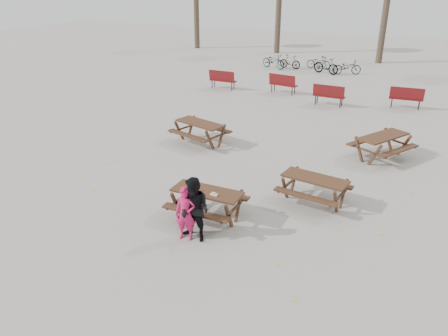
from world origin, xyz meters
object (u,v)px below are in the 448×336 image
at_px(main_picnic_table, 207,197).
at_px(child, 185,214).
at_px(picnic_table_far, 382,147).
at_px(soda_bottle, 194,189).
at_px(picnic_table_east, 314,190).
at_px(picnic_table_north, 200,133).
at_px(adult, 195,210).
at_px(food_tray, 214,195).

distance_m(main_picnic_table, child, 1.08).
xyz_separation_m(main_picnic_table, picnic_table_far, (3.51, 6.12, -0.18)).
xyz_separation_m(soda_bottle, picnic_table_far, (3.79, 6.29, -0.44)).
height_order(picnic_table_east, picnic_table_far, picnic_table_far).
bearing_deg(soda_bottle, picnic_table_north, 116.80).
xyz_separation_m(child, picnic_table_north, (-2.75, 5.80, -0.26)).
relative_size(picnic_table_east, picnic_table_north, 0.93).
bearing_deg(soda_bottle, adult, -59.69).
bearing_deg(main_picnic_table, child, -90.17).
bearing_deg(main_picnic_table, picnic_table_north, 120.28).
height_order(child, picnic_table_east, child).
bearing_deg(main_picnic_table, food_tray, -27.64).
height_order(picnic_table_north, picnic_table_far, picnic_table_far).
bearing_deg(picnic_table_east, adult, -116.12).
bearing_deg(picnic_table_east, main_picnic_table, -130.51).
bearing_deg(picnic_table_east, picnic_table_far, 81.63).
bearing_deg(child, adult, 5.35).
relative_size(soda_bottle, picnic_table_east, 0.10).
xyz_separation_m(food_tray, picnic_table_north, (-3.03, 4.86, -0.39)).
relative_size(child, picnic_table_east, 0.76).
bearing_deg(food_tray, main_picnic_table, 152.36).
xyz_separation_m(main_picnic_table, soda_bottle, (-0.28, -0.18, 0.26)).
xyz_separation_m(food_tray, soda_bottle, (-0.56, -0.03, 0.05)).
relative_size(child, picnic_table_north, 0.71).
bearing_deg(picnic_table_far, adult, -175.13).
height_order(adult, picnic_table_far, adult).
bearing_deg(soda_bottle, picnic_table_east, 40.17).
bearing_deg(food_tray, picnic_table_east, 46.83).
height_order(soda_bottle, picnic_table_north, soda_bottle).
height_order(child, picnic_table_north, child).
relative_size(main_picnic_table, picnic_table_north, 0.96).
distance_m(food_tray, picnic_table_far, 7.06).
relative_size(soda_bottle, child, 0.13).
bearing_deg(picnic_table_north, picnic_table_east, -13.04).
bearing_deg(adult, picnic_table_north, 126.75).
height_order(adult, picnic_table_east, adult).
distance_m(child, adult, 0.25).
bearing_deg(picnic_table_far, soda_bottle, 178.65).
bearing_deg(adult, soda_bottle, 129.73).
distance_m(soda_bottle, child, 0.96).
distance_m(child, picnic_table_far, 8.01).
distance_m(picnic_table_east, picnic_table_far, 4.33).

